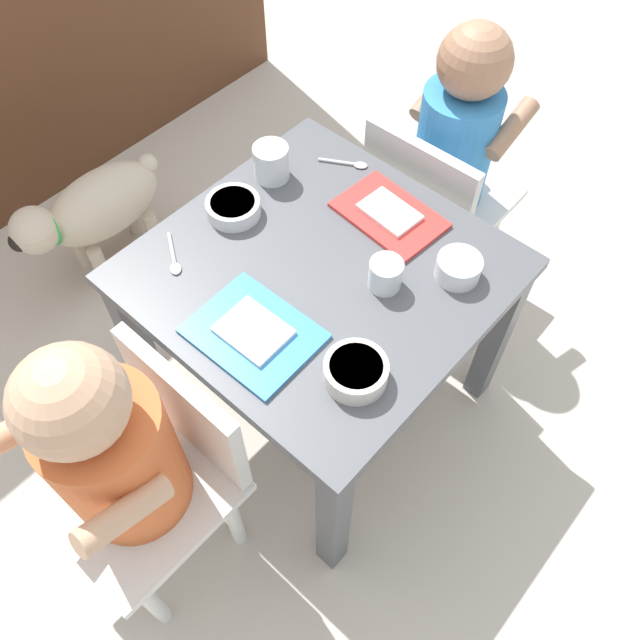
{
  "coord_description": "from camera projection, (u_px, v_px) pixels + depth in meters",
  "views": [
    {
      "loc": [
        -0.54,
        -0.48,
        1.35
      ],
      "look_at": [
        0.0,
        0.0,
        0.3
      ],
      "focal_mm": 36.58,
      "sensor_mm": 36.0,
      "label": 1
    }
  ],
  "objects": [
    {
      "name": "ground_plane",
      "position": [
        320.0,
        393.0,
        1.53
      ],
      "size": [
        7.0,
        7.0,
        0.0
      ],
      "primitive_type": "plane",
      "color": "beige"
    },
    {
      "name": "dining_table",
      "position": [
        320.0,
        295.0,
        1.21
      ],
      "size": [
        0.57,
        0.58,
        0.46
      ],
      "color": "#515459",
      "rests_on": "ground"
    },
    {
      "name": "seated_child_left",
      "position": [
        119.0,
        452.0,
        0.97
      ],
      "size": [
        0.28,
        0.28,
        0.7
      ],
      "color": "silver",
      "rests_on": "ground"
    },
    {
      "name": "seated_child_right",
      "position": [
        452.0,
        145.0,
        1.37
      ],
      "size": [
        0.28,
        0.28,
        0.7
      ],
      "color": "silver",
      "rests_on": "ground"
    },
    {
      "name": "dog",
      "position": [
        94.0,
        210.0,
        1.59
      ],
      "size": [
        0.41,
        0.16,
        0.29
      ],
      "color": "beige",
      "rests_on": "ground"
    },
    {
      "name": "food_tray_left",
      "position": [
        254.0,
        333.0,
        1.06
      ],
      "size": [
        0.16,
        0.2,
        0.02
      ],
      "color": "#388CD8",
      "rests_on": "dining_table"
    },
    {
      "name": "food_tray_right",
      "position": [
        389.0,
        214.0,
        1.21
      ],
      "size": [
        0.15,
        0.21,
        0.02
      ],
      "color": "red",
      "rests_on": "dining_table"
    },
    {
      "name": "water_cup_left",
      "position": [
        271.0,
        164.0,
        1.25
      ],
      "size": [
        0.07,
        0.07,
        0.07
      ],
      "color": "white",
      "rests_on": "dining_table"
    },
    {
      "name": "water_cup_right",
      "position": [
        385.0,
        276.0,
        1.1
      ],
      "size": [
        0.06,
        0.06,
        0.06
      ],
      "color": "white",
      "rests_on": "dining_table"
    },
    {
      "name": "veggie_bowl_far",
      "position": [
        233.0,
        207.0,
        1.2
      ],
      "size": [
        0.1,
        0.1,
        0.03
      ],
      "color": "white",
      "rests_on": "dining_table"
    },
    {
      "name": "veggie_bowl_near",
      "position": [
        356.0,
        371.0,
        1.0
      ],
      "size": [
        0.1,
        0.1,
        0.04
      ],
      "color": "silver",
      "rests_on": "dining_table"
    },
    {
      "name": "cereal_bowl_left_side",
      "position": [
        459.0,
        267.0,
        1.12
      ],
      "size": [
        0.08,
        0.08,
        0.04
      ],
      "color": "white",
      "rests_on": "dining_table"
    },
    {
      "name": "spoon_by_left_tray",
      "position": [
        174.0,
        258.0,
        1.15
      ],
      "size": [
        0.06,
        0.09,
        0.01
      ],
      "color": "silver",
      "rests_on": "dining_table"
    },
    {
      "name": "spoon_by_right_tray",
      "position": [
        348.0,
        163.0,
        1.29
      ],
      "size": [
        0.06,
        0.09,
        0.01
      ],
      "color": "silver",
      "rests_on": "dining_table"
    }
  ]
}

